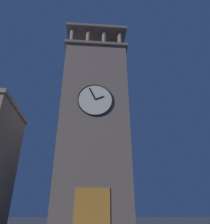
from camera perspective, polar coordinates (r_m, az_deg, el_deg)
clocktower at (r=26.44m, az=-3.17°, el=-4.75°), size 8.40×8.79×28.60m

